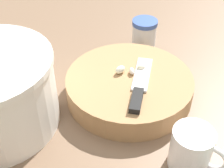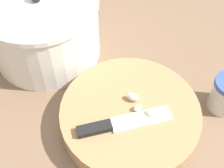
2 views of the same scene
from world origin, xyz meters
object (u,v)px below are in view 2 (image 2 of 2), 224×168
Objects in this scene: garlic_cloves at (138,104)px; stock_pot at (44,28)px; chef_knife at (119,124)px; cutting_board at (130,117)px.

garlic_cloves is 0.27× the size of stock_pot.
stock_pot is at bearing 97.23° from garlic_cloves.
garlic_cloves reaches higher than chef_knife.
chef_knife is at bearing -164.28° from cutting_board.
chef_knife is at bearing -170.47° from garlic_cloves.
stock_pot reaches higher than garlic_cloves.
garlic_cloves reaches higher than cutting_board.
cutting_board is 0.04m from garlic_cloves.
stock_pot is (-0.02, 0.29, 0.05)m from cutting_board.
garlic_cloves is at bearing -4.62° from cutting_board.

